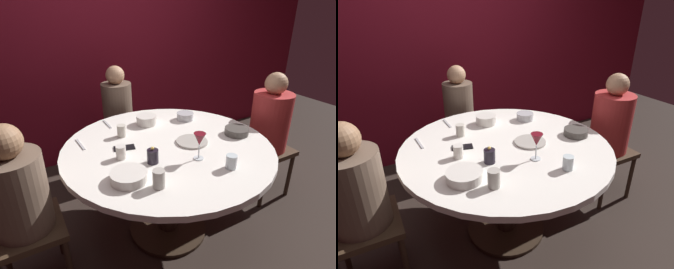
{
  "view_description": "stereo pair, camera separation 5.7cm",
  "coord_description": "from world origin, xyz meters",
  "views": [
    {
      "loc": [
        -0.86,
        -1.5,
        1.66
      ],
      "look_at": [
        0.0,
        0.0,
        0.84
      ],
      "focal_mm": 30.18,
      "sensor_mm": 36.0,
      "label": 1
    },
    {
      "loc": [
        -0.81,
        -1.53,
        1.66
      ],
      "look_at": [
        0.0,
        0.0,
        0.84
      ],
      "focal_mm": 30.18,
      "sensor_mm": 36.0,
      "label": 2
    }
  ],
  "objects": [
    {
      "name": "cup_center_front",
      "position": [
        -0.28,
        -0.4,
        0.81
      ],
      "size": [
        0.07,
        0.07,
        0.1
      ],
      "primitive_type": "cylinder",
      "color": "#B2ADA3",
      "rests_on": "dining_table"
    },
    {
      "name": "cup_by_left_diner",
      "position": [
        -0.35,
        -0.01,
        0.8
      ],
      "size": [
        0.06,
        0.06,
        0.09
      ],
      "primitive_type": "cylinder",
      "color": "silver",
      "rests_on": "dining_table"
    },
    {
      "name": "seated_diner_right",
      "position": [
        1.01,
        0.0,
        0.71
      ],
      "size": [
        0.4,
        0.4,
        1.14
      ],
      "rotation": [
        0.0,
        0.0,
        3.14
      ],
      "color": "#3F2D1E",
      "rests_on": "ground"
    },
    {
      "name": "back_wall",
      "position": [
        0.0,
        1.51,
        1.3
      ],
      "size": [
        6.0,
        0.1,
        2.6
      ],
      "primitive_type": "cube",
      "color": "maroon",
      "rests_on": "ground"
    },
    {
      "name": "bowl_serving_large",
      "position": [
        0.35,
        0.33,
        0.79
      ],
      "size": [
        0.14,
        0.14,
        0.06
      ],
      "primitive_type": "cylinder",
      "color": "#B7B7BC",
      "rests_on": "dining_table"
    },
    {
      "name": "seated_diner_left",
      "position": [
        -0.95,
        0.0,
        0.69
      ],
      "size": [
        0.4,
        0.4,
        1.11
      ],
      "rotation": [
        0.0,
        0.0,
        6.28
      ],
      "color": "#3F2D1E",
      "rests_on": "ground"
    },
    {
      "name": "bowl_salad_center",
      "position": [
        -0.4,
        -0.26,
        0.78
      ],
      "size": [
        0.21,
        0.21,
        0.06
      ],
      "primitive_type": "cylinder",
      "color": "silver",
      "rests_on": "dining_table"
    },
    {
      "name": "bowl_sauce_side",
      "position": [
        0.03,
        0.4,
        0.79
      ],
      "size": [
        0.16,
        0.16,
        0.07
      ],
      "primitive_type": "cylinder",
      "color": "silver",
      "rests_on": "dining_table"
    },
    {
      "name": "seated_diner_back",
      "position": [
        0.0,
        0.99,
        0.69
      ],
      "size": [
        0.4,
        0.4,
        1.12
      ],
      "rotation": [
        0.0,
        0.0,
        4.71
      ],
      "color": "#3F2D1E",
      "rests_on": "ground"
    },
    {
      "name": "wine_glass",
      "position": [
        0.07,
        -0.26,
        0.89
      ],
      "size": [
        0.08,
        0.08,
        0.18
      ],
      "color": "silver",
      "rests_on": "dining_table"
    },
    {
      "name": "cell_phone",
      "position": [
        -0.28,
        0.1,
        0.76
      ],
      "size": [
        0.15,
        0.1,
        0.01
      ],
      "primitive_type": "cube",
      "rotation": [
        0.0,
        0.0,
        4.46
      ],
      "color": "black",
      "rests_on": "dining_table"
    },
    {
      "name": "ground_plane",
      "position": [
        0.0,
        0.0,
        0.0
      ],
      "size": [
        8.0,
        8.0,
        0.0
      ],
      "primitive_type": "plane",
      "color": "#2D231E"
    },
    {
      "name": "fork_near_plate",
      "position": [
        -0.53,
        0.3,
        0.76
      ],
      "size": [
        0.02,
        0.18,
        0.01
      ],
      "primitive_type": "cube",
      "rotation": [
        0.0,
        0.0,
        0.05
      ],
      "color": "#B7B7BC",
      "rests_on": "dining_table"
    },
    {
      "name": "cup_by_right_diner",
      "position": [
        -0.23,
        0.29,
        0.8
      ],
      "size": [
        0.06,
        0.06,
        0.09
      ],
      "primitive_type": "cylinder",
      "color": "beige",
      "rests_on": "dining_table"
    },
    {
      "name": "dinner_plate",
      "position": [
        0.17,
        -0.05,
        0.76
      ],
      "size": [
        0.22,
        0.22,
        0.01
      ],
      "primitive_type": "cylinder",
      "color": "#B2ADA3",
      "rests_on": "dining_table"
    },
    {
      "name": "dining_table",
      "position": [
        0.0,
        0.0,
        0.62
      ],
      "size": [
        1.44,
        1.44,
        0.76
      ],
      "color": "white",
      "rests_on": "ground"
    },
    {
      "name": "cup_near_candle",
      "position": [
        0.18,
        -0.44,
        0.8
      ],
      "size": [
        0.07,
        0.07,
        0.09
      ],
      "primitive_type": "cylinder",
      "color": "silver",
      "rests_on": "dining_table"
    },
    {
      "name": "bowl_small_white",
      "position": [
        0.53,
        -0.1,
        0.78
      ],
      "size": [
        0.18,
        0.18,
        0.05
      ],
      "primitive_type": "cylinder",
      "color": "#4C4742",
      "rests_on": "dining_table"
    },
    {
      "name": "candle_holder",
      "position": [
        -0.2,
        -0.16,
        0.8
      ],
      "size": [
        0.07,
        0.07,
        0.11
      ],
      "color": "black",
      "rests_on": "dining_table"
    },
    {
      "name": "knife_near_plate",
      "position": [
        -0.25,
        0.55,
        0.76
      ],
      "size": [
        0.02,
        0.18,
        0.01
      ],
      "primitive_type": "cube",
      "rotation": [
        0.0,
        0.0,
        0.01
      ],
      "color": "#B7B7BC",
      "rests_on": "dining_table"
    }
  ]
}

